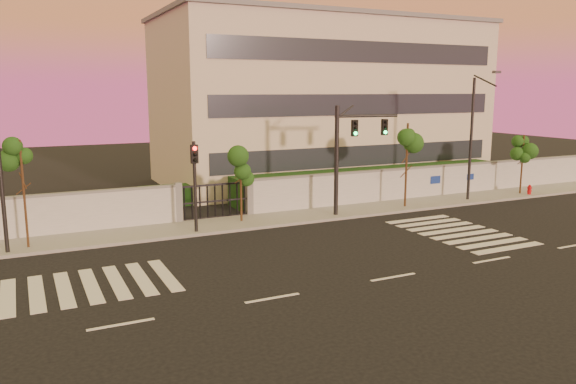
% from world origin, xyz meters
% --- Properties ---
extents(ground, '(120.00, 120.00, 0.00)m').
position_xyz_m(ground, '(0.00, 0.00, 0.00)').
color(ground, black).
rests_on(ground, ground).
extents(sidewalk, '(60.00, 3.00, 0.15)m').
position_xyz_m(sidewalk, '(0.00, 10.50, 0.07)').
color(sidewalk, gray).
rests_on(sidewalk, ground).
extents(perimeter_wall, '(60.00, 0.36, 2.20)m').
position_xyz_m(perimeter_wall, '(0.10, 12.00, 1.07)').
color(perimeter_wall, '#AAADB2').
rests_on(perimeter_wall, ground).
extents(hedge_row, '(41.00, 4.25, 1.80)m').
position_xyz_m(hedge_row, '(1.17, 14.74, 0.82)').
color(hedge_row, '#103515').
rests_on(hedge_row, ground).
extents(institutional_building, '(24.40, 12.40, 12.25)m').
position_xyz_m(institutional_building, '(9.00, 21.99, 6.16)').
color(institutional_building, beige).
rests_on(institutional_building, ground).
extents(road_markings, '(57.00, 7.62, 0.02)m').
position_xyz_m(road_markings, '(-1.58, 3.76, 0.01)').
color(road_markings, silver).
rests_on(road_markings, ground).
extents(street_tree_c, '(1.31, 1.04, 4.88)m').
position_xyz_m(street_tree_c, '(-12.29, 10.02, 3.58)').
color(street_tree_c, '#382314').
rests_on(street_tree_c, ground).
extents(street_tree_d, '(1.40, 1.12, 3.95)m').
position_xyz_m(street_tree_d, '(-2.00, 10.61, 2.91)').
color(street_tree_d, '#382314').
rests_on(street_tree_d, ground).
extents(street_tree_e, '(1.60, 1.28, 5.07)m').
position_xyz_m(street_tree_e, '(8.15, 9.95, 3.73)').
color(street_tree_e, '#382314').
rests_on(street_tree_e, ground).
extents(street_tree_f, '(1.39, 1.11, 4.07)m').
position_xyz_m(street_tree_f, '(17.75, 10.04, 3.00)').
color(street_tree_f, '#382314').
rests_on(street_tree_f, ground).
extents(traffic_signal_main, '(3.88, 0.66, 6.15)m').
position_xyz_m(traffic_signal_main, '(4.02, 9.74, 3.89)').
color(traffic_signal_main, black).
rests_on(traffic_signal_main, ground).
extents(traffic_signal_secondary, '(0.36, 0.34, 4.57)m').
position_xyz_m(traffic_signal_secondary, '(-4.83, 9.45, 2.90)').
color(traffic_signal_secondary, black).
rests_on(traffic_signal_secondary, ground).
extents(streetlight_east, '(0.48, 1.94, 8.07)m').
position_xyz_m(streetlight_east, '(13.07, 9.80, 4.36)').
color(streetlight_east, black).
rests_on(streetlight_east, ground).
extents(fire_hydrant, '(0.31, 0.30, 0.80)m').
position_xyz_m(fire_hydrant, '(17.98, 9.49, 0.40)').
color(fire_hydrant, '#B40C11').
rests_on(fire_hydrant, ground).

